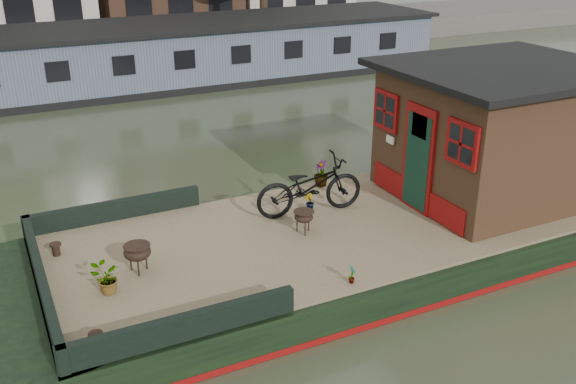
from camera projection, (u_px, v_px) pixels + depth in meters
name	position (u px, v px, depth m)	size (l,w,h in m)	color
ground	(392.00, 245.00, 11.61)	(120.00, 120.00, 0.00)	#313823
houseboat_hull	(329.00, 247.00, 10.96)	(14.01, 4.02, 0.60)	black
houseboat_deck	(395.00, 214.00, 11.36)	(11.80, 3.80, 0.05)	#7F6B4E
bow_bulwark	(104.00, 267.00, 9.23)	(3.00, 4.00, 0.35)	black
cabin	(498.00, 130.00, 11.76)	(4.00, 3.50, 2.42)	#331C13
bicycle	(310.00, 186.00, 11.16)	(0.68, 1.95, 1.02)	black
potted_plant_b	(309.00, 202.00, 11.39)	(0.18, 0.15, 0.33)	brown
potted_plant_c	(106.00, 279.00, 8.83)	(0.40, 0.35, 0.45)	#97432C
potted_plant_d	(321.00, 173.00, 12.43)	(0.29, 0.29, 0.51)	maroon
potted_plant_e	(352.00, 274.00, 9.11)	(0.15, 0.10, 0.29)	#983D2C
brazier_front	(304.00, 222.00, 10.57)	(0.36, 0.36, 0.39)	black
brazier_rear	(138.00, 258.00, 9.37)	(0.41, 0.41, 0.44)	black
bollard_port	(56.00, 249.00, 9.89)	(0.18, 0.18, 0.20)	black
bollard_stbd	(96.00, 340.00, 7.75)	(0.18, 0.18, 0.20)	black
far_houseboat	(168.00, 56.00, 22.78)	(20.40, 4.40, 2.11)	#515F6C
quay	(127.00, 42.00, 28.35)	(60.00, 6.00, 0.90)	#47443F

